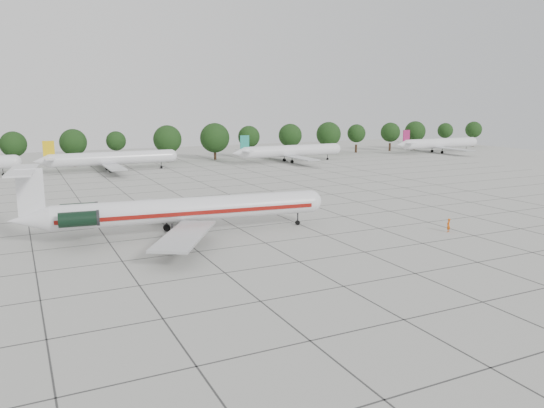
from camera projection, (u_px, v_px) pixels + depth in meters
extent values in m
plane|color=#B0B0A9|center=(265.00, 243.00, 60.35)|extent=(260.00, 260.00, 0.00)
cube|color=#383838|center=(219.00, 217.00, 73.58)|extent=(170.00, 170.00, 0.02)
cylinder|color=silver|center=(191.00, 209.00, 63.99)|extent=(31.61, 6.49, 2.89)
sphere|color=silver|center=(310.00, 201.00, 69.13)|extent=(2.89, 2.89, 2.89)
cone|color=silver|center=(29.00, 220.00, 58.14)|extent=(4.68, 3.37, 2.89)
cube|color=maroon|center=(188.00, 209.00, 65.38)|extent=(30.42, 3.57, 0.48)
cube|color=maroon|center=(193.00, 213.00, 62.68)|extent=(30.42, 3.57, 0.48)
cube|color=#B7BABC|center=(163.00, 208.00, 70.79)|extent=(7.96, 13.72, 0.26)
cube|color=#B7BABC|center=(185.00, 235.00, 56.21)|extent=(10.30, 13.28, 0.26)
cube|color=black|center=(79.00, 211.00, 61.62)|extent=(2.04, 1.35, 0.22)
cylinder|color=black|center=(79.00, 210.00, 62.19)|extent=(4.36, 2.13, 1.66)
cube|color=black|center=(79.00, 218.00, 57.98)|extent=(2.04, 1.35, 0.22)
cylinder|color=black|center=(79.00, 219.00, 57.41)|extent=(4.36, 2.13, 1.66)
cube|color=silver|center=(30.00, 192.00, 57.70)|extent=(2.81, 0.57, 5.25)
cube|color=silver|center=(22.00, 170.00, 57.03)|extent=(3.81, 10.73, 0.19)
cylinder|color=black|center=(298.00, 219.00, 68.98)|extent=(0.19, 0.19, 1.66)
cylinder|color=black|center=(298.00, 223.00, 69.08)|extent=(0.64, 0.31, 0.61)
cylinder|color=black|center=(167.00, 222.00, 65.61)|extent=(0.23, 0.23, 1.57)
cylinder|color=black|center=(167.00, 228.00, 65.74)|extent=(0.93, 0.62, 0.87)
cylinder|color=black|center=(172.00, 231.00, 61.40)|extent=(0.23, 0.23, 1.57)
cylinder|color=black|center=(173.00, 236.00, 61.53)|extent=(0.93, 0.62, 0.87)
imported|color=#CB4F0B|center=(448.00, 225.00, 65.31)|extent=(0.73, 0.61, 1.70)
cylinder|color=silver|center=(113.00, 158.00, 121.62)|extent=(27.20, 3.00, 3.00)
cube|color=#B7BABC|center=(109.00, 164.00, 121.42)|extent=(3.50, 27.20, 0.25)
cube|color=#E3B70D|center=(49.00, 149.00, 115.34)|extent=(2.40, 0.25, 3.60)
cylinder|color=black|center=(107.00, 169.00, 123.63)|extent=(0.80, 0.45, 0.80)
cylinder|color=black|center=(110.00, 171.00, 119.75)|extent=(0.80, 0.45, 0.80)
cylinder|color=silver|center=(292.00, 151.00, 139.86)|extent=(27.20, 3.00, 3.00)
cube|color=#B7BABC|center=(288.00, 155.00, 139.66)|extent=(3.50, 27.20, 0.25)
cube|color=#1D8271|center=(245.00, 143.00, 133.58)|extent=(2.40, 0.25, 3.60)
cylinder|color=black|center=(284.00, 160.00, 141.87)|extent=(0.80, 0.45, 0.80)
cylinder|color=black|center=(292.00, 162.00, 137.99)|extent=(0.80, 0.45, 0.80)
cylinder|color=silver|center=(440.00, 143.00, 164.84)|extent=(27.20, 3.00, 3.00)
cube|color=#B7BABC|center=(437.00, 147.00, 164.64)|extent=(3.50, 27.20, 0.25)
cube|color=#921A52|center=(406.00, 136.00, 158.56)|extent=(2.40, 0.25, 3.60)
cylinder|color=black|center=(432.00, 151.00, 166.85)|extent=(0.80, 0.45, 0.80)
cylinder|color=black|center=(442.00, 152.00, 162.97)|extent=(0.80, 0.45, 0.80)
cylinder|color=#332114|center=(15.00, 164.00, 124.38)|extent=(0.70, 0.70, 2.50)
sphere|color=black|center=(13.00, 144.00, 123.47)|extent=(5.99, 5.99, 5.99)
cylinder|color=#332114|center=(75.00, 162.00, 130.05)|extent=(0.70, 0.70, 2.50)
sphere|color=black|center=(73.00, 142.00, 129.15)|extent=(6.50, 6.50, 6.50)
cylinder|color=#332114|center=(117.00, 160.00, 134.44)|extent=(0.70, 0.70, 2.50)
sphere|color=black|center=(116.00, 141.00, 133.53)|extent=(4.93, 4.93, 4.93)
cylinder|color=#332114|center=(168.00, 157.00, 140.12)|extent=(0.70, 0.70, 2.50)
sphere|color=black|center=(167.00, 139.00, 139.21)|extent=(7.40, 7.40, 7.40)
cylinder|color=#332114|center=(215.00, 155.00, 145.80)|extent=(0.70, 0.70, 2.50)
sphere|color=black|center=(215.00, 138.00, 144.89)|extent=(8.08, 8.08, 8.08)
cylinder|color=#332114|center=(249.00, 154.00, 150.18)|extent=(0.70, 0.70, 2.50)
sphere|color=black|center=(249.00, 137.00, 149.27)|extent=(6.17, 6.17, 6.17)
cylinder|color=#332114|center=(290.00, 152.00, 155.86)|extent=(0.70, 0.70, 2.50)
sphere|color=black|center=(290.00, 135.00, 154.95)|extent=(6.82, 6.82, 6.82)
cylinder|color=#332114|center=(328.00, 150.00, 161.54)|extent=(0.70, 0.70, 2.50)
sphere|color=black|center=(329.00, 134.00, 160.63)|extent=(7.44, 7.44, 7.44)
cylinder|color=#332114|center=(356.00, 149.00, 165.93)|extent=(0.70, 0.70, 2.50)
sphere|color=black|center=(356.00, 133.00, 165.02)|extent=(5.66, 5.66, 5.66)
cylinder|color=#332114|center=(390.00, 147.00, 171.60)|extent=(0.70, 0.70, 2.50)
sphere|color=black|center=(390.00, 132.00, 170.69)|extent=(6.25, 6.25, 6.25)
cylinder|color=#332114|center=(414.00, 146.00, 175.99)|extent=(0.70, 0.70, 2.50)
sphere|color=black|center=(415.00, 131.00, 175.08)|extent=(6.79, 6.79, 6.79)
cylinder|color=#332114|center=(444.00, 144.00, 181.67)|extent=(0.70, 0.70, 2.50)
sphere|color=black|center=(445.00, 131.00, 180.76)|extent=(5.16, 5.16, 5.16)
cylinder|color=#332114|center=(473.00, 143.00, 187.35)|extent=(0.70, 0.70, 2.50)
sphere|color=black|center=(474.00, 130.00, 186.44)|extent=(5.68, 5.68, 5.68)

